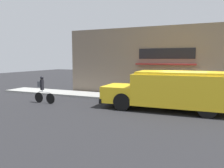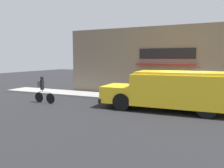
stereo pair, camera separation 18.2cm
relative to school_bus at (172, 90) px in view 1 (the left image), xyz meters
name	(u,v)px [view 1 (the left image)]	position (x,y,z in m)	size (l,w,h in m)	color
ground_plane	(182,106)	(0.44, 1.33, -1.09)	(70.00, 70.00, 0.00)	#232326
sidewalk	(184,102)	(0.44, 2.35, -1.02)	(28.00, 2.04, 0.13)	#999993
storefront	(186,62)	(0.41, 3.59, 1.38)	(17.71, 0.77, 4.94)	#756656
school_bus	(172,90)	(0.00, 0.00, 0.00)	(6.72, 2.88, 2.05)	yellow
cyclist	(43,90)	(-7.55, -1.14, -0.28)	(1.56, 0.21, 1.66)	black
trash_bin	(181,92)	(0.23, 2.79, -0.50)	(0.51, 0.51, 0.91)	#38383D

